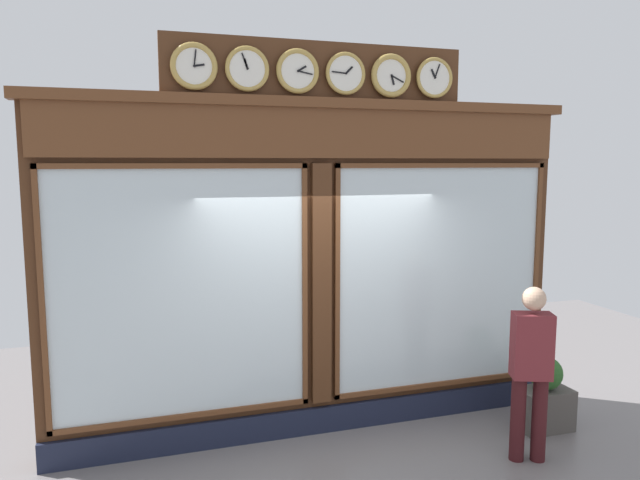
# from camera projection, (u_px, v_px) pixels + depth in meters

# --- Properties ---
(shop_facade) EXTENTS (5.58, 0.42, 4.01)m
(shop_facade) POSITION_uv_depth(u_px,v_px,m) (316.00, 264.00, 6.25)
(shop_facade) COLOR #4C2B16
(shop_facade) RESTS_ON ground_plane
(pedestrian) EXTENTS (0.41, 0.33, 1.69)m
(pedestrian) POSITION_uv_depth(u_px,v_px,m) (531.00, 366.00, 5.63)
(pedestrian) COLOR #3A1316
(pedestrian) RESTS_ON ground_plane
(planter_box) EXTENTS (0.56, 0.36, 0.44)m
(planter_box) POSITION_uv_depth(u_px,v_px,m) (544.00, 409.00, 6.40)
(planter_box) COLOR #4C4742
(planter_box) RESTS_ON ground_plane
(planter_shrub) EXTENTS (0.35, 0.35, 0.35)m
(planter_shrub) POSITION_uv_depth(u_px,v_px,m) (546.00, 373.00, 6.35)
(planter_shrub) COLOR #285623
(planter_shrub) RESTS_ON planter_box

